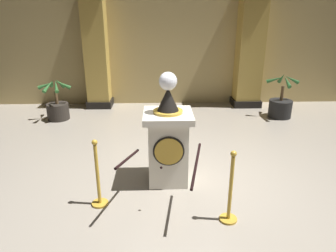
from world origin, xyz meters
TOP-DOWN VIEW (x-y plane):
  - ground_plane at (0.00, 0.00)m, footprint 10.96×10.96m
  - back_wall at (0.00, 4.66)m, footprint 10.96×0.16m
  - pedestal_clock at (-0.29, -0.04)m, footprint 0.76×0.76m
  - stanchion_near at (-1.31, -0.70)m, footprint 0.24×0.24m
  - stanchion_far at (0.49, -1.11)m, footprint 0.24×0.24m
  - velvet_rope at (-0.41, -0.90)m, footprint 1.14×1.12m
  - column_left at (-2.17, 4.31)m, footprint 0.74×0.74m
  - column_right at (2.17, 4.31)m, footprint 0.84×0.84m
  - potted_palm_left at (-3.06, 3.14)m, footprint 0.81×0.74m
  - potted_palm_right at (2.79, 3.14)m, footprint 0.87×0.85m

SIDE VIEW (x-z plane):
  - ground_plane at x=0.00m, z-range 0.00..0.00m
  - potted_palm_right at x=2.79m, z-range -0.28..0.90m
  - potted_palm_left at x=-3.06m, z-range -0.22..0.87m
  - stanchion_near at x=-1.31m, z-range -0.15..0.87m
  - stanchion_far at x=0.49m, z-range -0.16..0.88m
  - pedestal_clock at x=-0.29m, z-range -0.18..1.63m
  - velvet_rope at x=-0.41m, z-range 0.68..0.90m
  - column_right at x=2.17m, z-range -0.01..3.29m
  - column_left at x=-2.17m, z-range -0.01..3.29m
  - back_wall at x=0.00m, z-range 0.00..3.44m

